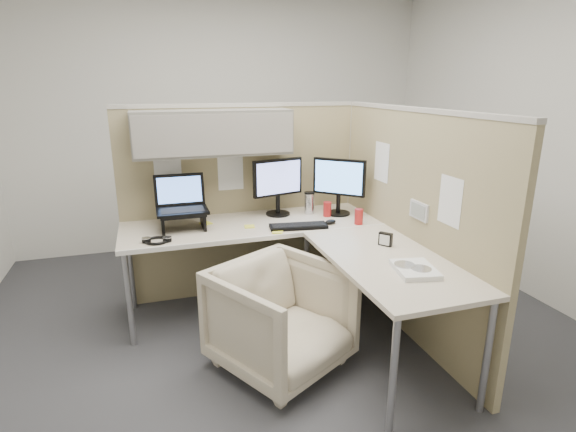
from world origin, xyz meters
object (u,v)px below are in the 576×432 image
object	(u,v)px
monitor_left	(278,182)
keyboard	(298,226)
desk	(296,242)
office_chair	(281,313)

from	to	relation	value
monitor_left	keyboard	xyz separation A→B (m)	(0.05, -0.39, -0.26)
monitor_left	desk	bearing A→B (deg)	-106.72
keyboard	office_chair	bearing A→B (deg)	-110.17
monitor_left	keyboard	bearing A→B (deg)	-96.71
desk	office_chair	distance (m)	0.58
desk	monitor_left	world-z (taller)	monitor_left
office_chair	monitor_left	world-z (taller)	monitor_left
desk	keyboard	bearing A→B (deg)	67.26
office_chair	monitor_left	distance (m)	1.21
office_chair	monitor_left	xyz separation A→B (m)	(0.27, 1.00, 0.63)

